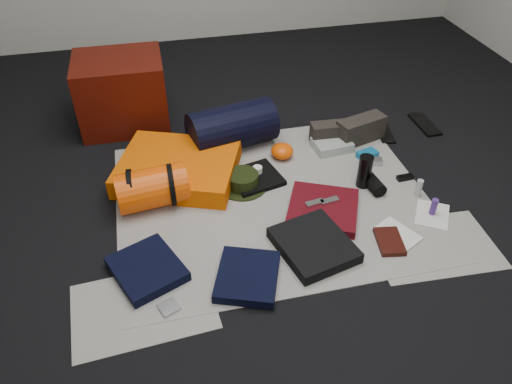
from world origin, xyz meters
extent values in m
cube|color=black|center=(0.00, 0.00, -0.01)|extent=(4.50, 4.50, 0.02)
cube|color=#B0ACA2|center=(0.00, 0.00, 0.00)|extent=(1.60, 1.30, 0.01)
cube|color=#B0ACA2|center=(-0.70, -0.55, 0.00)|extent=(0.61, 0.44, 0.00)
cube|color=#B0ACA2|center=(0.65, -0.50, 0.00)|extent=(0.60, 0.43, 0.00)
cube|color=#490D05|center=(-0.72, 0.96, 0.22)|extent=(0.53, 0.44, 0.44)
cube|color=#F05E02|center=(-0.45, 0.31, 0.06)|extent=(0.76, 0.70, 0.11)
cylinder|color=#EC4903|center=(-0.61, 0.10, 0.11)|extent=(0.38, 0.25, 0.21)
cylinder|color=black|center=(-0.71, 0.10, 0.11)|extent=(0.02, 0.22, 0.22)
cylinder|color=black|center=(-0.51, 0.10, 0.11)|extent=(0.02, 0.22, 0.22)
cylinder|color=black|center=(-0.11, 0.54, 0.14)|extent=(0.54, 0.36, 0.26)
cylinder|color=black|center=(-0.13, 0.14, 0.01)|extent=(0.34, 0.34, 0.01)
cylinder|color=black|center=(-0.13, 0.14, 0.05)|extent=(0.17, 0.17, 0.07)
cube|color=#2D2823|center=(0.48, 0.45, 0.07)|extent=(0.26, 0.11, 0.13)
cube|color=#2D2823|center=(0.66, 0.42, 0.08)|extent=(0.32, 0.19, 0.15)
cube|color=black|center=(0.84, 0.46, 0.01)|extent=(0.13, 0.24, 0.01)
cube|color=black|center=(1.13, 0.50, 0.01)|extent=(0.10, 0.27, 0.02)
cube|color=black|center=(-0.67, -0.37, 0.03)|extent=(0.37, 0.39, 0.05)
cube|color=black|center=(-0.25, -0.51, 0.03)|extent=(0.35, 0.37, 0.05)
cube|color=black|center=(0.09, -0.40, 0.03)|extent=(0.39, 0.42, 0.06)
cube|color=black|center=(-0.05, 0.18, 0.02)|extent=(0.31, 0.30, 0.03)
cube|color=#4F0810|center=(0.22, -0.16, 0.03)|extent=(0.45, 0.45, 0.05)
ellipsoid|color=#EC4903|center=(0.15, 0.35, 0.05)|extent=(0.16, 0.16, 0.09)
cube|color=#949C95|center=(0.46, 0.37, 0.03)|extent=(0.23, 0.18, 0.05)
cylinder|color=black|center=(0.50, 0.00, 0.10)|extent=(0.10, 0.10, 0.19)
cylinder|color=black|center=(0.54, -0.02, 0.04)|extent=(0.09, 0.20, 0.07)
cube|color=#ADADB2|center=(0.64, 0.17, 0.02)|extent=(0.10, 0.07, 0.03)
cube|color=#0E5F8D|center=(0.63, 0.24, 0.02)|extent=(0.13, 0.10, 0.04)
cylinder|color=#472578|center=(0.75, -0.30, 0.05)|extent=(0.04, 0.04, 0.10)
cylinder|color=#A4A8A4|center=(0.75, -0.15, 0.05)|extent=(0.04, 0.04, 0.10)
cube|color=black|center=(0.45, -0.44, 0.02)|extent=(0.14, 0.19, 0.02)
cube|color=silver|center=(0.52, -0.40, 0.01)|extent=(0.21, 0.24, 0.01)
cube|color=silver|center=(0.75, -0.31, 0.01)|extent=(0.24, 0.25, 0.01)
cube|color=black|center=(0.75, 0.00, 0.02)|extent=(0.09, 0.04, 0.02)
cube|color=#ADADB2|center=(-0.60, -0.59, 0.01)|extent=(0.10, 0.10, 0.01)
cylinder|color=silver|center=(-0.03, 0.21, 0.05)|extent=(0.05, 0.05, 0.04)
cube|color=#ADADB2|center=(0.18, -0.14, 0.06)|extent=(0.10, 0.05, 0.01)
cube|color=#ADADB2|center=(0.26, -0.14, 0.06)|extent=(0.10, 0.05, 0.01)
camera|label=1|loc=(-0.54, -1.93, 1.68)|focal=35.00mm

